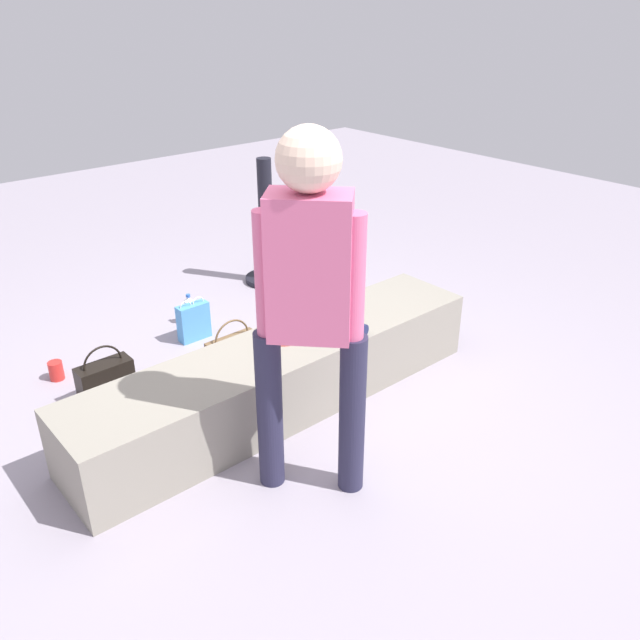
{
  "coord_description": "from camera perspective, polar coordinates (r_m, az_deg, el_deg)",
  "views": [
    {
      "loc": [
        -1.81,
        -2.41,
        2.05
      ],
      "look_at": [
        0.02,
        -0.29,
        0.64
      ],
      "focal_mm": 36.25,
      "sensor_mm": 36.0,
      "label": 1
    }
  ],
  "objects": [
    {
      "name": "ground_plane",
      "position": [
        3.65,
        -3.18,
        -7.54
      ],
      "size": [
        12.0,
        12.0,
        0.0
      ],
      "primitive_type": "plane",
      "color": "#9A919F"
    },
    {
      "name": "concrete_ledge",
      "position": [
        3.54,
        -3.26,
        -4.93
      ],
      "size": [
        2.43,
        0.5,
        0.39
      ],
      "primitive_type": "cube",
      "color": "gray",
      "rests_on": "ground_plane"
    },
    {
      "name": "child_seated",
      "position": [
        3.52,
        0.83,
        2.48
      ],
      "size": [
        0.28,
        0.34,
        0.48
      ],
      "color": "#1E254F",
      "rests_on": "concrete_ledge"
    },
    {
      "name": "adult_standing",
      "position": [
        2.6,
        -0.92,
        2.6
      ],
      "size": [
        0.38,
        0.38,
        1.64
      ],
      "color": "#272640",
      "rests_on": "ground_plane"
    },
    {
      "name": "cake_plate",
      "position": [
        3.5,
        -3.24,
        -1.18
      ],
      "size": [
        0.22,
        0.22,
        0.07
      ],
      "color": "#E0594C",
      "rests_on": "concrete_ledge"
    },
    {
      "name": "gift_bag",
      "position": [
        4.33,
        -11.09,
        -0.12
      ],
      "size": [
        0.21,
        0.08,
        0.29
      ],
      "color": "#4C99E0",
      "rests_on": "ground_plane"
    },
    {
      "name": "railing_post",
      "position": [
        5.07,
        -4.73,
        7.17
      ],
      "size": [
        0.36,
        0.36,
        0.98
      ],
      "color": "black",
      "rests_on": "ground_plane"
    },
    {
      "name": "water_bottle_near_gift",
      "position": [
        4.55,
        -11.45,
        0.85
      ],
      "size": [
        0.07,
        0.07,
        0.22
      ],
      "color": "silver",
      "rests_on": "ground_plane"
    },
    {
      "name": "party_cup_red",
      "position": [
        4.15,
        -22.26,
        -4.15
      ],
      "size": [
        0.08,
        0.08,
        0.11
      ],
      "primitive_type": "cylinder",
      "color": "red",
      "rests_on": "ground_plane"
    },
    {
      "name": "cake_box_white",
      "position": [
        4.15,
        -1.16,
        -1.71
      ],
      "size": [
        0.4,
        0.39,
        0.15
      ],
      "primitive_type": "cube",
      "rotation": [
        0.0,
        0.0,
        0.36
      ],
      "color": "white",
      "rests_on": "ground_plane"
    },
    {
      "name": "handbag_black_leather",
      "position": [
        3.82,
        -18.38,
        -5.09
      ],
      "size": [
        0.3,
        0.13,
        0.34
      ],
      "color": "black",
      "rests_on": "ground_plane"
    },
    {
      "name": "handbag_brown_canvas",
      "position": [
        3.93,
        -7.67,
        -2.91
      ],
      "size": [
        0.33,
        0.11,
        0.34
      ],
      "color": "brown",
      "rests_on": "ground_plane"
    }
  ]
}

